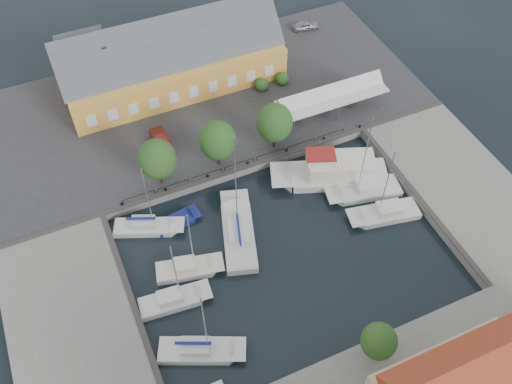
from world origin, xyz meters
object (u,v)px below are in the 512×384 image
(warehouse, at_px, (167,61))
(center_sailboat, at_px, (238,233))
(car_silver, at_px, (306,25))
(east_boat_b, at_px, (385,214))
(west_boat_d, at_px, (200,351))
(trawler, at_px, (334,173))
(east_boat_a, at_px, (365,191))
(car_red, at_px, (162,141))
(west_boat_b, at_px, (188,269))
(tent_canopy, at_px, (332,96))
(west_boat_c, at_px, (174,301))
(launch_nw, at_px, (177,222))
(west_boat_a, at_px, (147,228))

(warehouse, height_order, center_sailboat, center_sailboat)
(car_silver, distance_m, east_boat_b, 34.35)
(west_boat_d, bearing_deg, trawler, 32.45)
(east_boat_a, bearing_deg, west_boat_d, -156.33)
(car_red, distance_m, west_boat_b, 17.44)
(tent_canopy, bearing_deg, east_boat_a, -100.27)
(west_boat_b, height_order, west_boat_c, west_boat_c)
(warehouse, distance_m, car_red, 12.06)
(launch_nw, bearing_deg, car_silver, 41.34)
(car_red, height_order, west_boat_d, west_boat_d)
(car_red, bearing_deg, west_boat_d, -103.17)
(tent_canopy, xyz_separation_m, west_boat_d, (-26.06, -22.86, -3.41))
(tent_canopy, xyz_separation_m, car_silver, (5.43, 17.32, -2.05))
(west_boat_a, bearing_deg, warehouse, 65.42)
(car_red, bearing_deg, east_boat_a, -41.65)
(west_boat_a, bearing_deg, car_silver, 37.91)
(car_red, height_order, east_boat_b, east_boat_b)
(launch_nw, bearing_deg, east_boat_b, -21.56)
(car_red, height_order, center_sailboat, center_sailboat)
(car_silver, relative_size, trawler, 0.27)
(center_sailboat, bearing_deg, west_boat_a, 151.30)
(east_boat_b, bearing_deg, tent_canopy, 83.22)
(car_red, xyz_separation_m, center_sailboat, (3.48, -15.14, -1.41))
(tent_canopy, xyz_separation_m, west_boat_a, (-26.32, -7.40, -3.41))
(car_silver, bearing_deg, west_boat_b, 145.73)
(warehouse, relative_size, west_boat_d, 2.61)
(car_red, xyz_separation_m, east_boat_b, (19.22, -19.20, -1.52))
(tent_canopy, distance_m, east_boat_b, 16.67)
(east_boat_a, relative_size, west_boat_b, 1.27)
(car_silver, distance_m, trawler, 28.24)
(warehouse, relative_size, car_silver, 7.69)
(west_boat_a, distance_m, west_boat_d, 15.46)
(west_boat_b, xyz_separation_m, launch_nw, (0.92, 6.31, -0.17))
(car_silver, height_order, west_boat_c, west_boat_c)
(warehouse, xyz_separation_m, east_boat_a, (14.35, -26.28, -4.17))
(center_sailboat, distance_m, west_boat_b, 6.70)
(east_boat_a, xyz_separation_m, west_boat_d, (-23.81, -10.43, 0.01))
(trawler, bearing_deg, launch_nw, 176.01)
(west_boat_a, bearing_deg, east_boat_b, -19.84)
(center_sailboat, distance_m, west_boat_a, 9.87)
(trawler, distance_m, east_boat_a, 4.04)
(west_boat_c, bearing_deg, car_red, 74.75)
(east_boat_b, relative_size, launch_nw, 2.09)
(west_boat_c, bearing_deg, tent_canopy, 32.54)
(west_boat_d, bearing_deg, west_boat_b, 77.15)
(tent_canopy, distance_m, west_boat_c, 31.72)
(warehouse, bearing_deg, tent_canopy, -39.86)
(west_boat_b, distance_m, west_boat_c, 3.80)
(west_boat_b, height_order, west_boat_d, west_boat_d)
(warehouse, distance_m, east_boat_b, 33.71)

